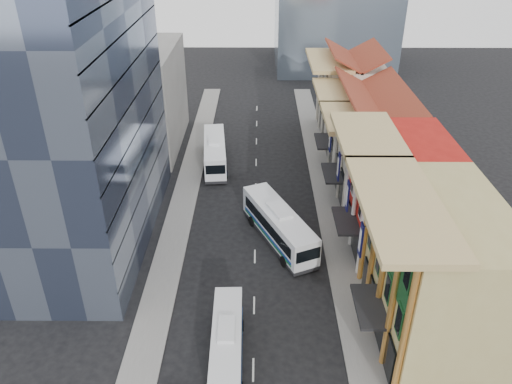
{
  "coord_description": "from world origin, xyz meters",
  "views": [
    {
      "loc": [
        0.38,
        -24.84,
        30.21
      ],
      "look_at": [
        0.1,
        17.43,
        5.99
      ],
      "focal_mm": 35.0,
      "sensor_mm": 36.0,
      "label": 1
    }
  ],
  "objects_px": {
    "bus_left_far": "(215,152)",
    "bus_right": "(279,225)",
    "shophouse_tan": "(438,274)",
    "office_tower": "(70,98)",
    "bus_left_near": "(227,343)"
  },
  "relations": [
    {
      "from": "shophouse_tan",
      "to": "bus_left_far",
      "type": "distance_m",
      "value": 36.28
    },
    {
      "from": "office_tower",
      "to": "bus_left_near",
      "type": "distance_m",
      "value": 26.22
    },
    {
      "from": "shophouse_tan",
      "to": "bus_left_near",
      "type": "height_order",
      "value": "shophouse_tan"
    },
    {
      "from": "shophouse_tan",
      "to": "bus_left_near",
      "type": "bearing_deg",
      "value": -170.07
    },
    {
      "from": "office_tower",
      "to": "bus_left_far",
      "type": "relative_size",
      "value": 2.51
    },
    {
      "from": "bus_left_near",
      "to": "bus_left_far",
      "type": "distance_m",
      "value": 33.31
    },
    {
      "from": "shophouse_tan",
      "to": "bus_left_far",
      "type": "relative_size",
      "value": 1.17
    },
    {
      "from": "office_tower",
      "to": "bus_left_far",
      "type": "xyz_separation_m",
      "value": [
        11.5,
        16.32,
        -13.08
      ]
    },
    {
      "from": "bus_right",
      "to": "office_tower",
      "type": "bearing_deg",
      "value": 152.11
    },
    {
      "from": "shophouse_tan",
      "to": "bus_left_far",
      "type": "height_order",
      "value": "shophouse_tan"
    },
    {
      "from": "bus_left_far",
      "to": "bus_right",
      "type": "distance_m",
      "value": 19.31
    },
    {
      "from": "bus_left_far",
      "to": "office_tower",
      "type": "bearing_deg",
      "value": -130.53
    },
    {
      "from": "bus_left_near",
      "to": "bus_right",
      "type": "bearing_deg",
      "value": 72.8
    },
    {
      "from": "shophouse_tan",
      "to": "office_tower",
      "type": "bearing_deg",
      "value": 155.7
    },
    {
      "from": "bus_left_near",
      "to": "bus_right",
      "type": "relative_size",
      "value": 0.79
    }
  ]
}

